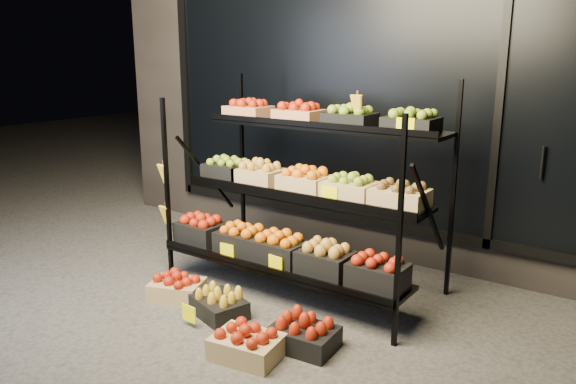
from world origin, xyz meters
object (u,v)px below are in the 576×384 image
Objects in this scene: floor_crate_midleft at (219,304)px; floor_crate_midright at (247,343)px; floor_crate_left at (177,286)px; display_rack at (298,193)px.

floor_crate_midleft is 0.62m from floor_crate_midright.
floor_crate_midleft is (0.47, -0.05, 0.00)m from floor_crate_left.
display_rack is 1.04m from floor_crate_midleft.
floor_crate_midright reaches higher than floor_crate_midleft.
floor_crate_left is 1.07m from floor_crate_midright.
floor_crate_left is 0.48m from floor_crate_midleft.
floor_crate_midright is at bearing -14.18° from floor_crate_midleft.
display_rack is at bearing 26.79° from floor_crate_left.
floor_crate_midright reaches higher than floor_crate_left.
display_rack is 1.33m from floor_crate_midright.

